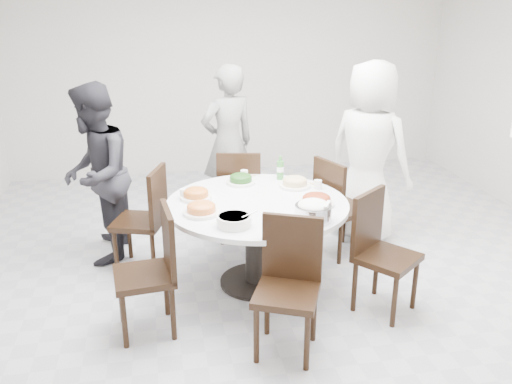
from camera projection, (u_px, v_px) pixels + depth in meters
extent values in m
cube|color=#B6B6BB|center=(282.00, 265.00, 5.01)|extent=(6.00, 6.00, 0.01)
cube|color=silver|center=(231.00, 70.00, 7.30)|extent=(6.00, 0.01, 2.80)
cube|color=silver|center=(506.00, 303.00, 1.77)|extent=(6.00, 0.01, 2.80)
cylinder|color=white|center=(257.00, 243.00, 4.57)|extent=(1.50, 1.50, 0.75)
cube|color=black|center=(343.00, 207.00, 5.09)|extent=(0.54, 0.54, 0.95)
cube|color=black|center=(240.00, 194.00, 5.43)|extent=(0.50, 0.50, 0.95)
cube|color=black|center=(139.00, 219.00, 4.81)|extent=(0.53, 0.53, 0.95)
cube|color=black|center=(144.00, 273.00, 3.87)|extent=(0.46, 0.46, 0.95)
cube|color=black|center=(287.00, 291.00, 3.64)|extent=(0.56, 0.56, 0.95)
cube|color=black|center=(387.00, 255.00, 4.14)|extent=(0.59, 0.59, 0.95)
imported|color=white|center=(369.00, 152.00, 5.31)|extent=(1.00, 1.04, 1.79)
imported|color=black|center=(228.00, 144.00, 5.81)|extent=(0.72, 0.59, 1.69)
imported|color=black|center=(96.00, 175.00, 4.89)|extent=(0.70, 0.86, 1.65)
cylinder|color=white|center=(241.00, 180.00, 4.86)|extent=(0.26, 0.26, 0.07)
cylinder|color=white|center=(295.00, 183.00, 4.78)|extent=(0.28, 0.28, 0.07)
cylinder|color=white|center=(196.00, 195.00, 4.50)|extent=(0.27, 0.27, 0.07)
cylinder|color=white|center=(316.00, 201.00, 4.36)|extent=(0.29, 0.29, 0.07)
cylinder|color=white|center=(201.00, 209.00, 4.19)|extent=(0.29, 0.29, 0.07)
cylinder|color=silver|center=(313.00, 213.00, 4.06)|extent=(0.28, 0.28, 0.12)
cylinder|color=white|center=(234.00, 221.00, 3.97)|extent=(0.26, 0.26, 0.08)
cylinder|color=#357E32|center=(280.00, 168.00, 4.96)|extent=(0.06, 0.06, 0.22)
cylinder|color=white|center=(248.00, 173.00, 5.03)|extent=(0.07, 0.07, 0.08)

